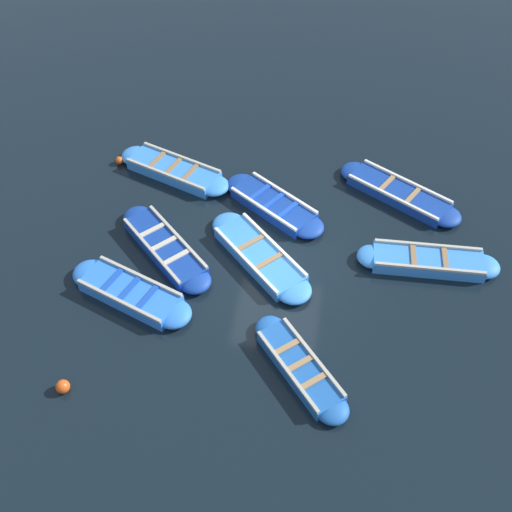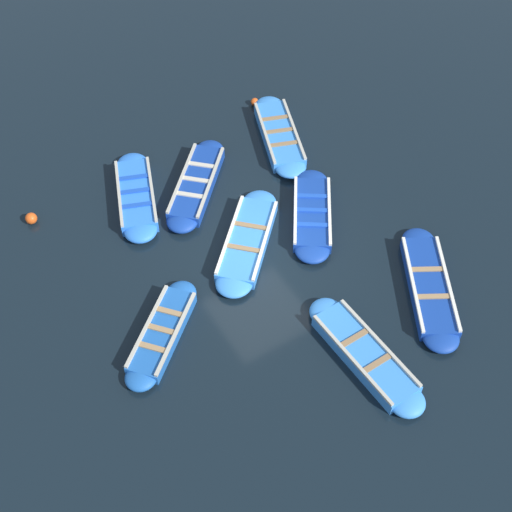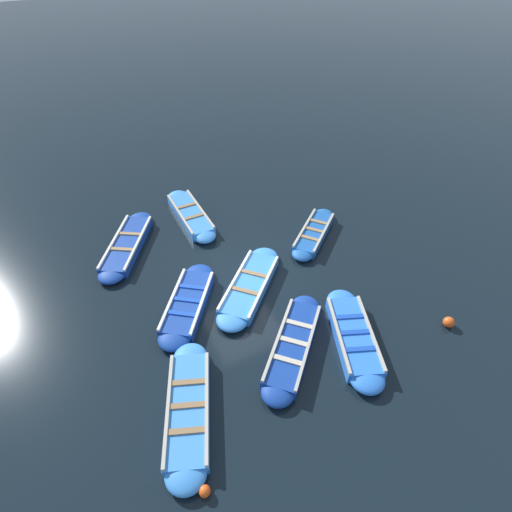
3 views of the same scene
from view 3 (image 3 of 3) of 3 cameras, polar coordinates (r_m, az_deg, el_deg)
The scene contains 12 objects.
ground_plane at distance 13.11m, azimuth -2.10°, elevation -3.27°, with size 120.00×120.00×0.00m, color black.
boat_centre at distance 15.79m, azimuth -9.35°, elevation 5.81°, with size 0.99×3.80×0.41m.
boat_stern_in at distance 11.65m, azimuth 13.74°, elevation -11.11°, with size 2.13×3.66×0.42m.
boat_tucked at distance 14.83m, azimuth 8.25°, elevation 3.23°, with size 2.98×2.69×0.38m.
boat_alongside at distance 12.31m, azimuth -9.73°, elevation -6.72°, with size 2.76×3.41×0.38m.
boat_end_of_row at distance 12.67m, azimuth -0.93°, elevation -4.26°, with size 3.41×3.40×0.37m.
boat_mid_row at distance 14.89m, azimuth -17.95°, elevation 1.53°, with size 2.78×3.86×0.37m.
boat_broadside at distance 11.21m, azimuth 5.29°, elevation -12.57°, with size 3.27×3.32×0.40m.
boat_outer_right at distance 10.31m, azimuth -9.65°, elevation -20.75°, with size 2.19×3.89×0.40m.
buoy_orange_near at distance 12.93m, azimuth 25.82°, elevation -8.50°, with size 0.32×0.32×0.32m, color #E05119.
buoy_yellow_far at distance 14.79m, azimuth -8.68°, elevation 2.99°, with size 0.29×0.29×0.29m, color #EAB214.
buoy_white_drifting at distance 9.60m, azimuth -7.35°, elevation -30.36°, with size 0.25×0.25×0.25m, color #E05119.
Camera 3 is at (-3.62, -8.63, 9.19)m, focal length 28.00 mm.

